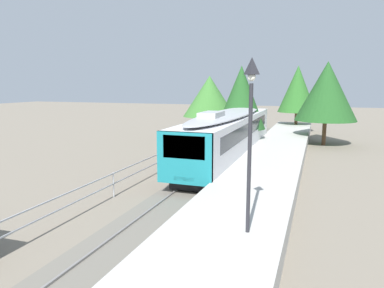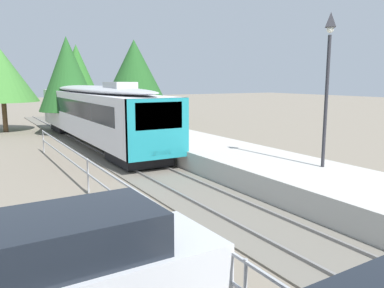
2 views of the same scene
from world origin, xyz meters
The scene contains 11 objects.
ground_plane centered at (-3.00, 22.00, 0.00)m, with size 160.00×160.00×0.00m, color slate.
track_rails centered at (0.00, 22.00, 0.03)m, with size 3.20×60.00×0.14m.
commuter_train centered at (0.00, 31.11, 2.14)m, with size 2.82×18.45×3.74m.
station_platform centered at (3.25, 22.00, 0.45)m, with size 3.90×60.00×0.90m, color #B7B5AD.
platform_lamp_mid_platform centered at (4.05, 16.95, 4.62)m, with size 0.34×0.34×5.35m.
carpark_fence centered at (-3.30, 12.00, 0.91)m, with size 0.06×36.06×1.25m.
parked_suv_silver centered at (-5.65, 13.22, 1.06)m, with size 4.65×2.03×2.04m.
tree_behind_carpark centered at (3.55, 49.45, 4.99)m, with size 4.33×4.33×7.65m.
tree_behind_station_far centered at (-0.32, 36.56, 4.40)m, with size 4.20×4.20×7.07m.
tree_distant_left centered at (-4.32, 40.54, 4.33)m, with size 5.24×5.24×6.35m.
tree_distant_centre centered at (6.55, 40.83, 4.89)m, with size 5.42×5.42×7.54m.
Camera 2 is at (-6.85, 7.57, 3.99)m, focal length 36.24 mm.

